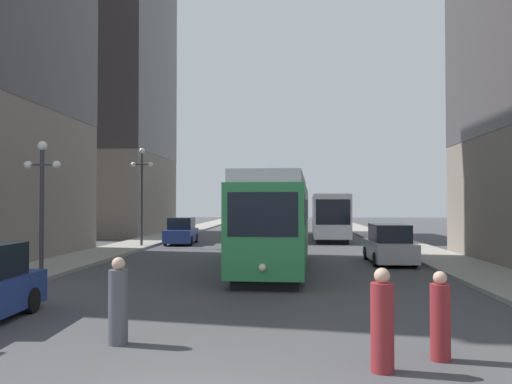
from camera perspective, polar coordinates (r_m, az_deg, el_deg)
The scene contains 12 objects.
sidewalk_left at distance 48.26m, azimuth -8.68°, elevation -4.45°, with size 2.97×120.00×0.15m, color gray.
sidewalk_right at distance 47.78m, azimuth 12.48°, elevation -4.46°, with size 2.97×120.00×0.15m, color gray.
streetcar at distance 22.59m, azimuth 2.13°, elevation -2.97°, with size 3.16×12.27×3.89m.
transit_bus at distance 42.56m, azimuth 7.83°, elevation -2.36°, with size 3.05×13.08×3.45m.
parked_car_left_mid at distance 37.05m, azimuth -7.98°, elevation -4.23°, with size 2.07×4.73×1.82m.
parked_car_right_far at distance 25.69m, azimuth 14.05°, elevation -5.53°, with size 1.91×4.81×1.82m.
pedestrian_crossing_near at distance 9.30m, azimuth 13.35°, elevation -13.51°, with size 0.38×0.38×1.72m.
pedestrian_crossing_far at distance 11.10m, azimuth -14.52°, elevation -11.48°, with size 0.38×0.38×1.72m.
pedestrian_on_sidewalk at distance 10.25m, azimuth 19.11°, elevation -12.69°, with size 0.35×0.35×1.58m.
lamp_post_left_near at distance 21.52m, azimuth -21.91°, elevation 0.65°, with size 1.41×0.36×4.98m.
lamp_post_left_far at distance 34.37m, azimuth -12.12°, elevation 1.04°, with size 1.41×0.36×6.14m.
building_left_midblock at distance 52.28m, azimuth -17.20°, elevation 12.11°, with size 13.42×14.69×28.73m.
Camera 1 is at (1.30, -7.11, 2.78)m, focal length 37.41 mm.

